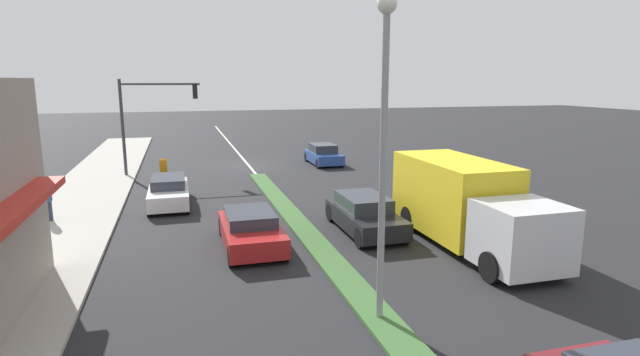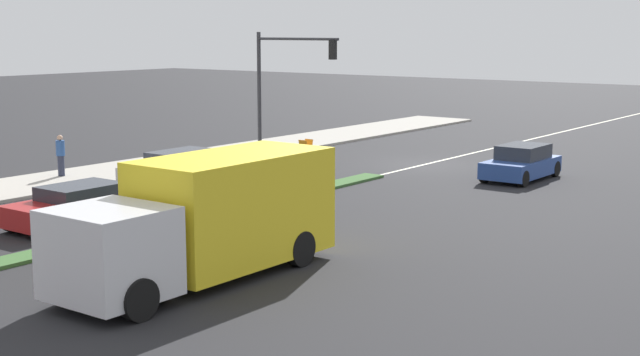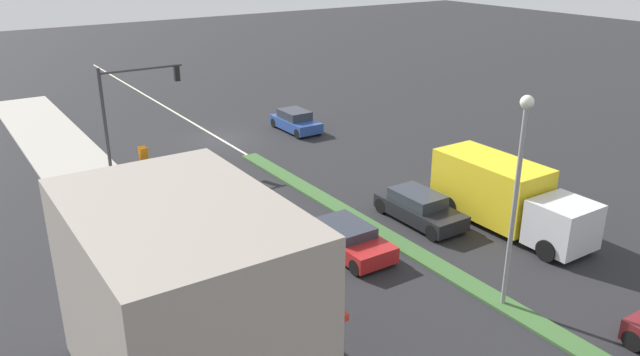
# 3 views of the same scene
# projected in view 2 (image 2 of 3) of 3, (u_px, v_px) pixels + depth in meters

# --- Properties ---
(ground_plane) EXTENTS (160.00, 160.00, 0.00)m
(ground_plane) POSITION_uv_depth(u_px,v_px,m) (97.00, 242.00, 24.73)
(ground_plane) COLOR #232326
(lane_marking_center) EXTENTS (0.16, 60.00, 0.01)m
(lane_marking_center) POSITION_uv_depth(u_px,v_px,m) (425.00, 164.00, 38.94)
(lane_marking_center) COLOR beige
(lane_marking_center) RESTS_ON ground
(traffic_signal_main) EXTENTS (4.59, 0.34, 5.60)m
(traffic_signal_main) POSITION_uv_depth(u_px,v_px,m) (283.00, 73.00, 40.13)
(traffic_signal_main) COLOR #333338
(traffic_signal_main) RESTS_ON sidewalk_right
(pedestrian) EXTENTS (0.34, 0.34, 1.63)m
(pedestrian) POSITION_uv_depth(u_px,v_px,m) (61.00, 155.00, 35.02)
(pedestrian) COLOR #282D42
(pedestrian) RESTS_ON sidewalk_right
(warning_aframe_sign) EXTENTS (0.45, 0.53, 0.84)m
(warning_aframe_sign) POSITION_uv_depth(u_px,v_px,m) (306.00, 149.00, 40.91)
(warning_aframe_sign) COLOR orange
(warning_aframe_sign) RESTS_ON ground
(delivery_truck) EXTENTS (2.44, 7.50, 2.87)m
(delivery_truck) POSITION_uv_depth(u_px,v_px,m) (208.00, 218.00, 20.95)
(delivery_truck) COLOR silver
(delivery_truck) RESTS_ON ground
(sedan_dark) EXTENTS (1.86, 4.38, 1.37)m
(sedan_dark) POSITION_uv_depth(u_px,v_px,m) (196.00, 219.00, 24.64)
(sedan_dark) COLOR black
(sedan_dark) RESTS_ON ground
(van_white) EXTENTS (1.75, 4.54, 1.28)m
(van_white) POSITION_uv_depth(u_px,v_px,m) (178.00, 168.00, 33.90)
(van_white) COLOR silver
(van_white) RESTS_ON ground
(coupe_blue) EXTENTS (1.82, 3.86, 1.36)m
(coupe_blue) POSITION_uv_depth(u_px,v_px,m) (521.00, 163.00, 35.00)
(coupe_blue) COLOR #284793
(coupe_blue) RESTS_ON ground
(hatchback_red) EXTENTS (1.90, 4.16, 1.23)m
(hatchback_red) POSITION_uv_depth(u_px,v_px,m) (77.00, 206.00, 26.78)
(hatchback_red) COLOR #AD1E1E
(hatchback_red) RESTS_ON ground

